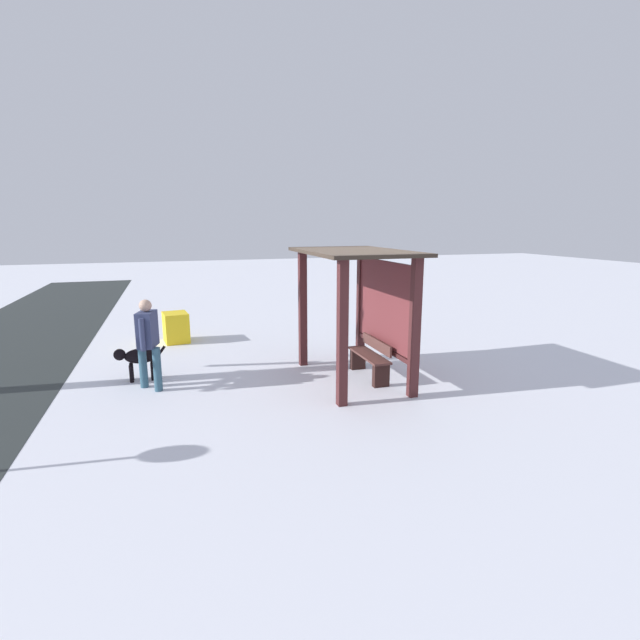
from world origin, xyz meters
TOP-DOWN VIEW (x-y plane):
  - ground_plane at (0.00, 0.00)m, footprint 60.00×60.00m
  - bus_shelter at (0.00, 0.23)m, footprint 2.74×1.72m
  - bench_left_inside at (0.00, 0.36)m, footprint 1.29×0.34m
  - person_walking at (-0.58, -3.59)m, footprint 0.66×0.42m
  - dog at (-1.14, -3.82)m, footprint 0.27×0.91m
  - grit_bin at (-3.95, -3.11)m, footprint 0.77×0.65m

SIDE VIEW (x-z plane):
  - ground_plane at x=0.00m, z-range 0.00..0.00m
  - bench_left_inside at x=0.00m, z-range -0.02..0.72m
  - grit_bin at x=-3.95m, z-range 0.00..0.73m
  - dog at x=-1.14m, z-range 0.13..0.76m
  - person_walking at x=-0.58m, z-range 0.14..1.75m
  - bus_shelter at x=0.00m, z-range 0.50..2.91m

